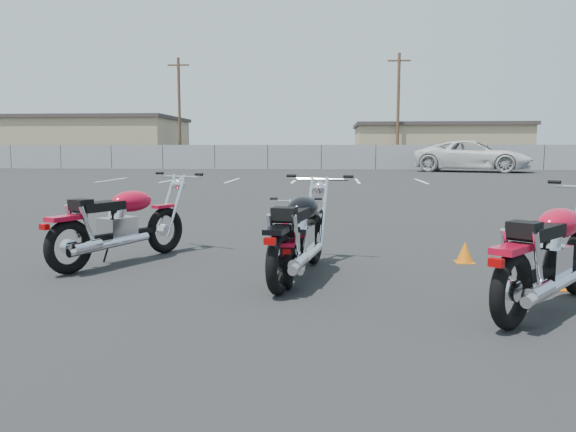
# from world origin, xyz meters

# --- Properties ---
(ground) EXTENTS (120.00, 120.00, 0.00)m
(ground) POSITION_xyz_m (0.00, 0.00, 0.00)
(ground) COLOR black
(ground) RESTS_ON ground
(motorcycle_front_red) EXTENTS (1.56, 2.33, 1.19)m
(motorcycle_front_red) POSITION_xyz_m (-2.06, 0.49, 0.54)
(motorcycle_front_red) COLOR black
(motorcycle_front_red) RESTS_ON ground
(motorcycle_second_black) EXTENTS (1.00, 2.42, 1.19)m
(motorcycle_second_black) POSITION_xyz_m (0.40, -0.21, 0.54)
(motorcycle_second_black) COLOR black
(motorcycle_second_black) RESTS_ON ground
(motorcycle_third_red) EXTENTS (0.70, 1.82, 0.89)m
(motorcycle_third_red) POSITION_xyz_m (0.32, -0.18, 0.41)
(motorcycle_third_red) COLOR black
(motorcycle_third_red) RESTS_ON ground
(motorcycle_rear_red) EXTENTS (1.93, 2.14, 1.19)m
(motorcycle_rear_red) POSITION_xyz_m (2.86, -1.38, 0.54)
(motorcycle_rear_red) COLOR black
(motorcycle_rear_red) RESTS_ON ground
(training_cone_near) EXTENTS (0.24, 0.24, 0.29)m
(training_cone_near) POSITION_xyz_m (2.60, 0.87, 0.15)
(training_cone_near) COLOR orange
(training_cone_near) RESTS_ON ground
(training_cone_far) EXTENTS (0.23, 0.23, 0.27)m
(training_cone_far) POSITION_xyz_m (3.37, -0.54, 0.13)
(training_cone_far) COLOR orange
(training_cone_far) RESTS_ON ground
(chainlink_fence) EXTENTS (80.06, 0.06, 1.80)m
(chainlink_fence) POSITION_xyz_m (-0.00, 35.00, 0.90)
(chainlink_fence) COLOR gray
(chainlink_fence) RESTS_ON ground
(tan_building_west) EXTENTS (18.40, 10.40, 4.30)m
(tan_building_west) POSITION_xyz_m (-22.00, 42.00, 2.16)
(tan_building_west) COLOR tan
(tan_building_west) RESTS_ON ground
(tan_building_east) EXTENTS (14.40, 9.40, 3.70)m
(tan_building_east) POSITION_xyz_m (10.00, 44.00, 1.86)
(tan_building_east) COLOR tan
(tan_building_east) RESTS_ON ground
(utility_pole_b) EXTENTS (1.80, 0.24, 9.00)m
(utility_pole_b) POSITION_xyz_m (-12.00, 40.00, 4.69)
(utility_pole_b) COLOR #493122
(utility_pole_b) RESTS_ON ground
(utility_pole_c) EXTENTS (1.80, 0.24, 9.00)m
(utility_pole_c) POSITION_xyz_m (6.00, 39.00, 4.69)
(utility_pole_c) COLOR #493122
(utility_pole_c) RESTS_ON ground
(parking_line_stripes) EXTENTS (15.12, 4.00, 0.01)m
(parking_line_stripes) POSITION_xyz_m (-2.50, 20.00, 0.00)
(parking_line_stripes) COLOR silver
(parking_line_stripes) RESTS_ON ground
(white_van) EXTENTS (6.10, 9.20, 3.25)m
(white_van) POSITION_xyz_m (10.06, 31.22, 1.62)
(white_van) COLOR silver
(white_van) RESTS_ON ground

